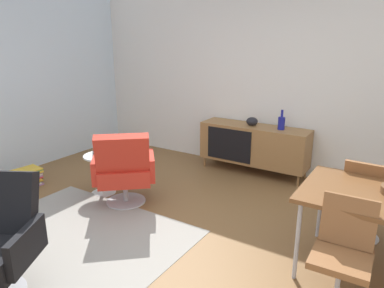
{
  "coord_description": "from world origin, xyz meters",
  "views": [
    {
      "loc": [
        1.79,
        -2.45,
        1.95
      ],
      "look_at": [
        -0.06,
        0.45,
        0.92
      ],
      "focal_mm": 33.24,
      "sensor_mm": 36.0,
      "label": 1
    }
  ],
  "objects": [
    {
      "name": "area_rug",
      "position": [
        -0.93,
        -0.4,
        0.0
      ],
      "size": [
        2.2,
        1.7,
        0.01
      ],
      "primitive_type": "cube",
      "color": "gray",
      "rests_on": "ground_plane"
    },
    {
      "name": "vase_cobalt",
      "position": [
        -0.19,
        2.3,
        0.78
      ],
      "size": [
        0.17,
        0.17,
        0.12
      ],
      "color": "black",
      "rests_on": "sideboard"
    },
    {
      "name": "dining_chair_front_left",
      "position": [
        1.51,
        0.01,
        0.47
      ],
      "size": [
        0.41,
        0.44,
        0.86
      ],
      "color": "brown",
      "rests_on": "ground_plane"
    },
    {
      "name": "dining_chair_back_left",
      "position": [
        1.51,
        1.13,
        0.47
      ],
      "size": [
        0.42,
        0.44,
        0.86
      ],
      "color": "brown",
      "rests_on": "ground_plane"
    },
    {
      "name": "fruit_bowl",
      "position": [
        -1.51,
        0.55,
        0.56
      ],
      "size": [
        0.2,
        0.2,
        0.11
      ],
      "color": "#262628",
      "rests_on": "side_table_round"
    },
    {
      "name": "magazine_stack",
      "position": [
        -2.56,
        0.14,
        0.12
      ],
      "size": [
        0.35,
        0.41,
        0.24
      ],
      "color": "#99668C",
      "rests_on": "ground_plane"
    },
    {
      "name": "wall_back",
      "position": [
        0.0,
        2.6,
        1.4
      ],
      "size": [
        6.8,
        0.12,
        2.8
      ],
      "primitive_type": "cube",
      "color": "white",
      "rests_on": "ground_plane"
    },
    {
      "name": "vase_sculptural_dark",
      "position": [
        0.24,
        2.3,
        0.82
      ],
      "size": [
        0.1,
        0.1,
        0.28
      ],
      "color": "navy",
      "rests_on": "sideboard"
    },
    {
      "name": "ground_plane",
      "position": [
        0.0,
        0.0,
        0.0
      ],
      "size": [
        8.32,
        8.32,
        0.0
      ],
      "primitive_type": "plane",
      "color": "brown"
    },
    {
      "name": "sideboard",
      "position": [
        -0.15,
        2.3,
        0.44
      ],
      "size": [
        1.6,
        0.45,
        0.72
      ],
      "color": "olive",
      "rests_on": "ground_plane"
    },
    {
      "name": "lounge_chair_red",
      "position": [
        -1.02,
        0.45,
        0.47
      ],
      "size": [
        0.91,
        0.91,
        0.95
      ],
      "color": "red",
      "rests_on": "ground_plane"
    },
    {
      "name": "side_table_round",
      "position": [
        -1.51,
        0.55,
        0.32
      ],
      "size": [
        0.44,
        0.44,
        0.52
      ],
      "color": "white",
      "rests_on": "ground_plane"
    }
  ]
}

